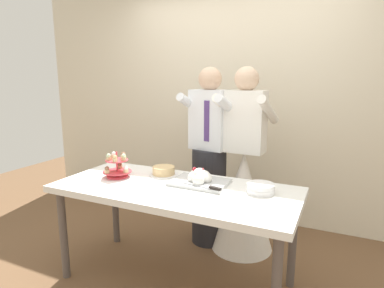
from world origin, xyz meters
The scene contains 9 objects.
ground_plane centered at (0.00, 0.00, 0.00)m, with size 8.00×8.00×0.00m, color brown.
rear_wall centered at (0.00, 1.46, 1.45)m, with size 5.20×0.10×2.90m, color beige.
dessert_table centered at (0.00, 0.00, 0.70)m, with size 1.80×0.80×0.78m.
cupcake_stand centered at (-0.53, 0.02, 0.86)m, with size 0.23×0.23×0.21m.
main_cake_tray centered at (0.14, 0.13, 0.81)m, with size 0.43×0.32×0.13m.
plate_stack centered at (0.60, 0.14, 0.81)m, with size 0.19×0.20×0.07m.
round_cake centered at (-0.22, 0.21, 0.81)m, with size 0.24×0.24×0.07m.
person_groom centered at (-0.01, 0.71, 0.75)m, with size 0.52×0.55×1.66m.
person_bride centered at (0.32, 0.72, 0.58)m, with size 0.56×0.56×1.66m.
Camera 1 is at (1.09, -2.03, 1.56)m, focal length 30.52 mm.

